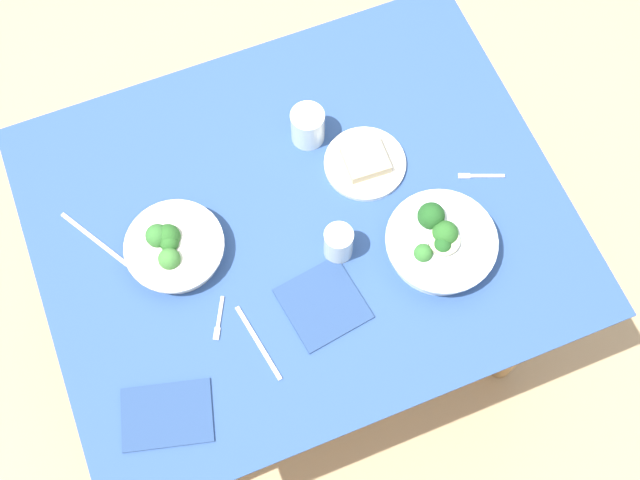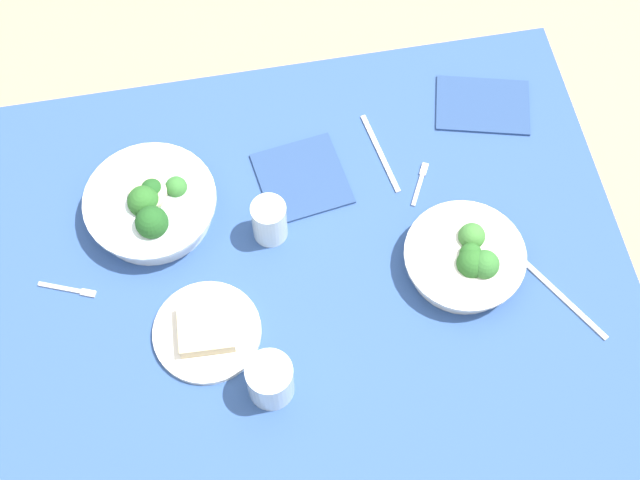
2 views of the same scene
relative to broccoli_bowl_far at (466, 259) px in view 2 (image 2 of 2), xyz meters
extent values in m
plane|color=tan|center=(0.30, -0.03, -0.79)|extent=(6.00, 6.00, 0.00)
cube|color=#2D4C84|center=(0.30, -0.03, -0.03)|extent=(1.22, 1.00, 0.01)
cube|color=#9E7547|center=(0.30, -0.03, -0.05)|extent=(1.19, 0.97, 0.02)
cylinder|color=#9E7547|center=(-0.21, -0.42, -0.43)|extent=(0.07, 0.07, 0.73)
cylinder|color=#9E7547|center=(0.80, -0.42, -0.43)|extent=(0.07, 0.07, 0.73)
cylinder|color=#9E7547|center=(-0.21, 0.36, -0.43)|extent=(0.07, 0.07, 0.73)
cylinder|color=silver|center=(0.00, 0.00, -0.01)|extent=(0.20, 0.20, 0.04)
cylinder|color=silver|center=(0.00, 0.00, 0.01)|extent=(0.23, 0.23, 0.01)
sphere|color=#3D7A33|center=(-0.02, -0.03, 0.02)|extent=(0.05, 0.05, 0.05)
sphere|color=#286023|center=(0.00, 0.00, 0.02)|extent=(0.04, 0.04, 0.04)
sphere|color=#286023|center=(0.00, 0.02, 0.02)|extent=(0.06, 0.06, 0.06)
sphere|color=#33702D|center=(-0.02, 0.03, 0.03)|extent=(0.05, 0.05, 0.05)
cylinder|color=white|center=(0.56, -0.22, -0.01)|extent=(0.23, 0.23, 0.05)
cylinder|color=white|center=(0.56, -0.22, 0.02)|extent=(0.25, 0.25, 0.01)
sphere|color=#33702D|center=(0.51, -0.23, 0.03)|extent=(0.04, 0.04, 0.04)
sphere|color=#1E511E|center=(0.56, -0.23, 0.03)|extent=(0.04, 0.04, 0.04)
sphere|color=#1E511E|center=(0.56, -0.16, 0.04)|extent=(0.06, 0.06, 0.06)
sphere|color=#286023|center=(0.57, -0.21, 0.03)|extent=(0.06, 0.06, 0.06)
cylinder|color=beige|center=(0.56, -0.22, 0.04)|extent=(0.07, 0.07, 0.01)
cylinder|color=silver|center=(0.49, 0.05, -0.02)|extent=(0.20, 0.20, 0.01)
cube|color=#CCB284|center=(0.49, 0.05, -0.01)|extent=(0.10, 0.10, 0.03)
cylinder|color=silver|center=(0.39, 0.17, 0.02)|extent=(0.08, 0.08, 0.10)
cylinder|color=silver|center=(0.35, -0.14, 0.02)|extent=(0.07, 0.07, 0.10)
cube|color=#B7B7BC|center=(0.75, -0.09, -0.03)|extent=(0.08, 0.04, 0.00)
cube|color=#B7B7BC|center=(0.70, -0.07, -0.03)|extent=(0.03, 0.02, 0.00)
cube|color=#B7B7BC|center=(0.05, -0.17, -0.03)|extent=(0.04, 0.07, 0.00)
cube|color=#B7B7BC|center=(0.03, -0.22, -0.03)|extent=(0.02, 0.03, 0.00)
cube|color=#B7B7BC|center=(0.10, -0.27, -0.03)|extent=(0.04, 0.19, 0.00)
cube|color=#B7B7BC|center=(-0.16, 0.10, -0.03)|extent=(0.12, 0.19, 0.00)
cube|color=navy|center=(0.27, -0.24, -0.03)|extent=(0.19, 0.19, 0.01)
cube|color=navy|center=(-0.13, -0.35, -0.03)|extent=(0.22, 0.18, 0.01)
camera|label=1|loc=(0.06, -0.74, 1.64)|focal=44.02mm
camera|label=2|loc=(0.39, 0.65, 1.48)|focal=49.68mm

